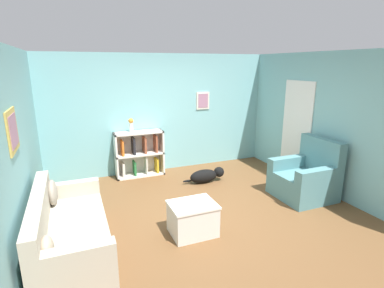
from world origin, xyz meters
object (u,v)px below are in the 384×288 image
at_px(vase, 131,124).
at_px(coffee_table, 193,218).
at_px(bookshelf, 139,154).
at_px(dog, 207,175).
at_px(couch, 67,232).
at_px(recliner_chair, 306,178).

bearing_deg(vase, coffee_table, -82.81).
height_order(bookshelf, coffee_table, bookshelf).
relative_size(dog, vase, 3.04).
distance_m(couch, vase, 2.90).
bearing_deg(coffee_table, bookshelf, 93.93).
bearing_deg(bookshelf, vase, -170.36).
xyz_separation_m(couch, bookshelf, (1.48, 2.46, 0.19)).
bearing_deg(couch, coffee_table, -5.92).
bearing_deg(recliner_chair, bookshelf, 138.92).
bearing_deg(couch, bookshelf, 59.03).
bearing_deg(couch, dog, 29.75).
distance_m(recliner_chair, vase, 3.60).
distance_m(couch, bookshelf, 2.88).
bearing_deg(dog, coffee_table, -120.63).
distance_m(recliner_chair, coffee_table, 2.43).
distance_m(bookshelf, coffee_table, 2.65).
distance_m(couch, dog, 3.07).
xyz_separation_m(recliner_chair, vase, (-2.73, 2.22, 0.78)).
xyz_separation_m(bookshelf, dog, (1.18, -0.94, -0.34)).
xyz_separation_m(recliner_chair, dog, (-1.40, 1.31, -0.22)).
height_order(couch, coffee_table, couch).
relative_size(bookshelf, coffee_table, 1.59).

